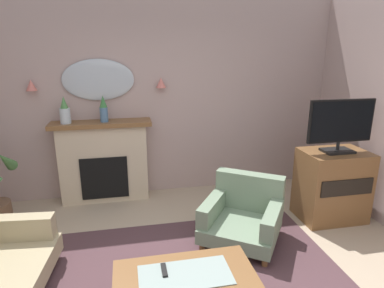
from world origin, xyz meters
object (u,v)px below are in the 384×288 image
wall_mirror (98,80)px  armchair_in_corner (244,214)px  tv_cabinet (332,185)px  tv_flatscreen (341,125)px  tv_remote (164,270)px  mantel_vase_left (104,109)px  mantel_vase_centre (65,112)px  fireplace (104,162)px  wall_sconce_left (31,85)px  coffee_table (185,281)px  wall_sconce_right (161,83)px

wall_mirror → armchair_in_corner: 2.61m
tv_cabinet → tv_flatscreen: 0.80m
armchair_in_corner → tv_cabinet: (1.26, 0.23, 0.15)m
tv_cabinet → tv_remote: bearing=-151.6°
mantel_vase_left → armchair_in_corner: (1.55, -1.34, -1.03)m
mantel_vase_centre → wall_mirror: (0.45, 0.17, 0.39)m
mantel_vase_centre → armchair_in_corner: (2.05, -1.34, -1.01)m
fireplace → mantel_vase_centre: size_ratio=3.73×
wall_sconce_left → wall_mirror: bearing=3.4°
fireplace → mantel_vase_left: size_ratio=3.78×
tv_cabinet → tv_flatscreen: bearing=-90.0°
mantel_vase_left → tv_remote: 2.56m
wall_mirror → coffee_table: bearing=-74.4°
wall_sconce_left → tv_cabinet: bearing=-18.3°
coffee_table → armchair_in_corner: (0.88, 1.08, -0.08)m
wall_sconce_left → tv_remote: bearing=-60.1°
tv_flatscreen → tv_remote: bearing=-152.0°
mantel_vase_left → wall_sconce_left: (-0.90, 0.12, 0.33)m
tv_remote → mantel_vase_centre: bearing=113.4°
wall_sconce_left → mantel_vase_left: bearing=-7.6°
wall_sconce_left → wall_sconce_right: size_ratio=1.00×
mantel_vase_centre → wall_sconce_right: wall_sconce_right is taller
mantel_vase_centre → tv_flatscreen: 3.50m
armchair_in_corner → tv_flatscreen: bearing=9.6°
mantel_vase_centre → mantel_vase_left: (0.50, 0.00, 0.02)m
fireplace → tv_cabinet: size_ratio=1.51×
armchair_in_corner → coffee_table: bearing=-129.1°
mantel_vase_left → wall_sconce_left: 0.97m
tv_flatscreen → wall_sconce_right: bearing=148.1°
fireplace → mantel_vase_left: bearing=-29.5°
mantel_vase_left → tv_cabinet: 3.15m
wall_sconce_right → armchair_in_corner: size_ratio=0.12×
tv_cabinet → mantel_vase_centre: bearing=161.5°
mantel_vase_left → tv_cabinet: size_ratio=0.40×
wall_sconce_right → coffee_table: (-0.13, -2.54, -1.28)m
wall_mirror → wall_sconce_left: wall_mirror is taller
fireplace → wall_mirror: 1.15m
mantel_vase_centre → wall_mirror: 0.62m
mantel_vase_centre → tv_flatscreen: tv_flatscreen is taller
fireplace → mantel_vase_centre: bearing=-176.4°
wall_mirror → wall_sconce_right: bearing=-3.4°
fireplace → coffee_table: bearing=-73.6°
tv_cabinet → coffee_table: bearing=-148.5°
armchair_in_corner → fireplace: bearing=139.4°
armchair_in_corner → wall_mirror: bearing=136.6°
armchair_in_corner → wall_sconce_right: bearing=117.1°
wall_mirror → tv_flatscreen: size_ratio=1.14×
armchair_in_corner → tv_cabinet: tv_cabinet is taller
mantel_vase_left → tv_flatscreen: bearing=-21.9°
mantel_vase_left → mantel_vase_centre: bearing=180.0°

